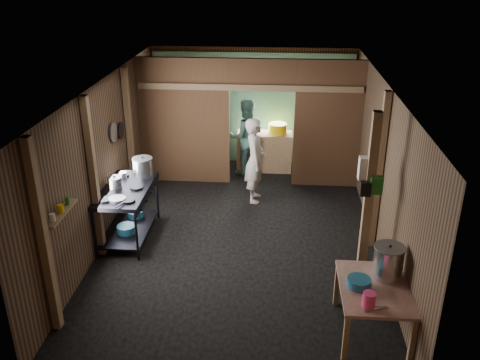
# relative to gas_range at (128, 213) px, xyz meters

# --- Properties ---
(floor) EXTENTS (4.50, 7.00, 0.00)m
(floor) POSITION_rel_gas_range_xyz_m (1.88, 0.25, -0.46)
(floor) COLOR black
(floor) RESTS_ON ground
(ceiling) EXTENTS (4.50, 7.00, 0.00)m
(ceiling) POSITION_rel_gas_range_xyz_m (1.88, 0.25, 2.14)
(ceiling) COLOR #504A44
(ceiling) RESTS_ON ground
(wall_back) EXTENTS (4.50, 0.00, 2.60)m
(wall_back) POSITION_rel_gas_range_xyz_m (1.88, 3.75, 0.84)
(wall_back) COLOR brown
(wall_back) RESTS_ON ground
(wall_front) EXTENTS (4.50, 0.00, 2.60)m
(wall_front) POSITION_rel_gas_range_xyz_m (1.88, -3.25, 0.84)
(wall_front) COLOR brown
(wall_front) RESTS_ON ground
(wall_left) EXTENTS (0.00, 7.00, 2.60)m
(wall_left) POSITION_rel_gas_range_xyz_m (-0.37, 0.25, 0.84)
(wall_left) COLOR brown
(wall_left) RESTS_ON ground
(wall_right) EXTENTS (0.00, 7.00, 2.60)m
(wall_right) POSITION_rel_gas_range_xyz_m (4.13, 0.25, 0.84)
(wall_right) COLOR brown
(wall_right) RESTS_ON ground
(partition_left) EXTENTS (1.85, 0.10, 2.60)m
(partition_left) POSITION_rel_gas_range_xyz_m (0.55, 2.45, 0.84)
(partition_left) COLOR brown
(partition_left) RESTS_ON floor
(partition_right) EXTENTS (1.35, 0.10, 2.60)m
(partition_right) POSITION_rel_gas_range_xyz_m (3.46, 2.45, 0.84)
(partition_right) COLOR brown
(partition_right) RESTS_ON floor
(partition_header) EXTENTS (1.30, 0.10, 0.60)m
(partition_header) POSITION_rel_gas_range_xyz_m (2.13, 2.45, 1.84)
(partition_header) COLOR brown
(partition_header) RESTS_ON wall_back
(turquoise_panel) EXTENTS (4.40, 0.06, 2.50)m
(turquoise_panel) POSITION_rel_gas_range_xyz_m (1.88, 3.69, 0.79)
(turquoise_panel) COLOR #62B1A2
(turquoise_panel) RESTS_ON wall_back
(back_counter) EXTENTS (1.20, 0.50, 0.85)m
(back_counter) POSITION_rel_gas_range_xyz_m (2.18, 3.20, -0.03)
(back_counter) COLOR #9B7D55
(back_counter) RESTS_ON floor
(wall_clock) EXTENTS (0.20, 0.03, 0.20)m
(wall_clock) POSITION_rel_gas_range_xyz_m (2.13, 3.65, 1.44)
(wall_clock) COLOR silver
(wall_clock) RESTS_ON wall_back
(post_left_a) EXTENTS (0.10, 0.12, 2.60)m
(post_left_a) POSITION_rel_gas_range_xyz_m (-0.30, -2.35, 0.84)
(post_left_a) COLOR #9B7D55
(post_left_a) RESTS_ON floor
(post_left_b) EXTENTS (0.10, 0.12, 2.60)m
(post_left_b) POSITION_rel_gas_range_xyz_m (-0.30, -0.55, 0.84)
(post_left_b) COLOR #9B7D55
(post_left_b) RESTS_ON floor
(post_left_c) EXTENTS (0.10, 0.12, 2.60)m
(post_left_c) POSITION_rel_gas_range_xyz_m (-0.30, 1.45, 0.84)
(post_left_c) COLOR #9B7D55
(post_left_c) RESTS_ON floor
(post_right) EXTENTS (0.10, 0.12, 2.60)m
(post_right) POSITION_rel_gas_range_xyz_m (4.06, 0.05, 0.84)
(post_right) COLOR #9B7D55
(post_right) RESTS_ON floor
(post_free) EXTENTS (0.12, 0.12, 2.60)m
(post_free) POSITION_rel_gas_range_xyz_m (3.73, -1.05, 0.84)
(post_free) COLOR #9B7D55
(post_free) RESTS_ON floor
(cross_beam) EXTENTS (4.40, 0.12, 0.12)m
(cross_beam) POSITION_rel_gas_range_xyz_m (1.88, 2.40, 1.59)
(cross_beam) COLOR #9B7D55
(cross_beam) RESTS_ON wall_left
(pan_lid_big) EXTENTS (0.03, 0.34, 0.34)m
(pan_lid_big) POSITION_rel_gas_range_xyz_m (-0.33, 0.65, 1.19)
(pan_lid_big) COLOR gray
(pan_lid_big) RESTS_ON wall_left
(pan_lid_small) EXTENTS (0.03, 0.30, 0.30)m
(pan_lid_small) POSITION_rel_gas_range_xyz_m (-0.33, 1.05, 1.09)
(pan_lid_small) COLOR black
(pan_lid_small) RESTS_ON wall_left
(wall_shelf) EXTENTS (0.14, 0.80, 0.03)m
(wall_shelf) POSITION_rel_gas_range_xyz_m (-0.27, -1.85, 0.94)
(wall_shelf) COLOR #9B7D55
(wall_shelf) RESTS_ON wall_left
(jar_white) EXTENTS (0.07, 0.07, 0.10)m
(jar_white) POSITION_rel_gas_range_xyz_m (-0.27, -2.10, 1.01)
(jar_white) COLOR silver
(jar_white) RESTS_ON wall_shelf
(jar_yellow) EXTENTS (0.08, 0.08, 0.10)m
(jar_yellow) POSITION_rel_gas_range_xyz_m (-0.27, -1.85, 1.01)
(jar_yellow) COLOR yellow
(jar_yellow) RESTS_ON wall_shelf
(jar_green) EXTENTS (0.06, 0.06, 0.10)m
(jar_green) POSITION_rel_gas_range_xyz_m (-0.27, -1.63, 1.01)
(jar_green) COLOR #1D6A1E
(jar_green) RESTS_ON wall_shelf
(bag_white) EXTENTS (0.22, 0.15, 0.32)m
(bag_white) POSITION_rel_gas_range_xyz_m (3.68, -0.97, 1.32)
(bag_white) COLOR silver
(bag_white) RESTS_ON post_free
(bag_green) EXTENTS (0.16, 0.12, 0.24)m
(bag_green) POSITION_rel_gas_range_xyz_m (3.80, -1.11, 1.14)
(bag_green) COLOR #1D6A1E
(bag_green) RESTS_ON post_free
(bag_black) EXTENTS (0.14, 0.10, 0.20)m
(bag_black) POSITION_rel_gas_range_xyz_m (3.66, -1.13, 1.09)
(bag_black) COLOR black
(bag_black) RESTS_ON post_free
(gas_range) EXTENTS (0.80, 1.55, 0.92)m
(gas_range) POSITION_rel_gas_range_xyz_m (0.00, 0.00, 0.00)
(gas_range) COLOR black
(gas_range) RESTS_ON floor
(prep_table) EXTENTS (0.85, 1.17, 0.69)m
(prep_table) POSITION_rel_gas_range_xyz_m (3.71, -2.14, -0.11)
(prep_table) COLOR tan
(prep_table) RESTS_ON floor
(stove_pot_large) EXTENTS (0.40, 0.40, 0.35)m
(stove_pot_large) POSITION_rel_gas_range_xyz_m (0.17, 0.52, 0.61)
(stove_pot_large) COLOR silver
(stove_pot_large) RESTS_ON gas_range
(stove_pot_med) EXTENTS (0.29, 0.29, 0.21)m
(stove_pot_med) POSITION_rel_gas_range_xyz_m (-0.17, -0.01, 0.54)
(stove_pot_med) COLOR silver
(stove_pot_med) RESTS_ON gas_range
(stove_saucepan) EXTENTS (0.18, 0.18, 0.09)m
(stove_saucepan) POSITION_rel_gas_range_xyz_m (-0.17, 0.44, 0.50)
(stove_saucepan) COLOR silver
(stove_saucepan) RESTS_ON gas_range
(frying_pan) EXTENTS (0.44, 0.55, 0.06)m
(frying_pan) POSITION_rel_gas_range_xyz_m (0.00, -0.47, 0.48)
(frying_pan) COLOR gray
(frying_pan) RESTS_ON gas_range
(blue_tub_front) EXTENTS (0.31, 0.31, 0.13)m
(blue_tub_front) POSITION_rel_gas_range_xyz_m (0.00, -0.16, -0.22)
(blue_tub_front) COLOR #1F5E7C
(blue_tub_front) RESTS_ON gas_range
(blue_tub_back) EXTENTS (0.28, 0.28, 0.11)m
(blue_tub_back) POSITION_rel_gas_range_xyz_m (0.00, 0.40, -0.22)
(blue_tub_back) COLOR #1F5E7C
(blue_tub_back) RESTS_ON gas_range
(stock_pot) EXTENTS (0.43, 0.43, 0.46)m
(stock_pot) POSITION_rel_gas_range_xyz_m (3.89, -1.90, 0.44)
(stock_pot) COLOR silver
(stock_pot) RESTS_ON prep_table
(wash_basin) EXTENTS (0.34, 0.34, 0.11)m
(wash_basin) POSITION_rel_gas_range_xyz_m (3.51, -2.14, 0.29)
(wash_basin) COLOR #1F5E7C
(wash_basin) RESTS_ON prep_table
(pink_bucket) EXTENTS (0.17, 0.17, 0.19)m
(pink_bucket) POSITION_rel_gas_range_xyz_m (3.57, -2.53, 0.32)
(pink_bucket) COLOR #FC3E7D
(pink_bucket) RESTS_ON prep_table
(knife) EXTENTS (0.29, 0.14, 0.01)m
(knife) POSITION_rel_gas_range_xyz_m (3.65, -2.58, 0.24)
(knife) COLOR silver
(knife) RESTS_ON prep_table
(yellow_tub) EXTENTS (0.40, 0.40, 0.22)m
(yellow_tub) POSITION_rel_gas_range_xyz_m (2.46, 3.20, 0.50)
(yellow_tub) COLOR yellow
(yellow_tub) RESTS_ON back_counter
(red_cup) EXTENTS (0.12, 0.12, 0.14)m
(red_cup) POSITION_rel_gas_range_xyz_m (1.83, 3.20, 0.46)
(red_cup) COLOR red
(red_cup) RESTS_ON back_counter
(cook) EXTENTS (0.41, 0.61, 1.66)m
(cook) POSITION_rel_gas_range_xyz_m (2.05, 1.62, 0.37)
(cook) COLOR beige
(cook) RESTS_ON floor
(worker_back) EXTENTS (0.98, 0.87, 1.66)m
(worker_back) POSITION_rel_gas_range_xyz_m (1.77, 2.98, 0.37)
(worker_back) COLOR slate
(worker_back) RESTS_ON floor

